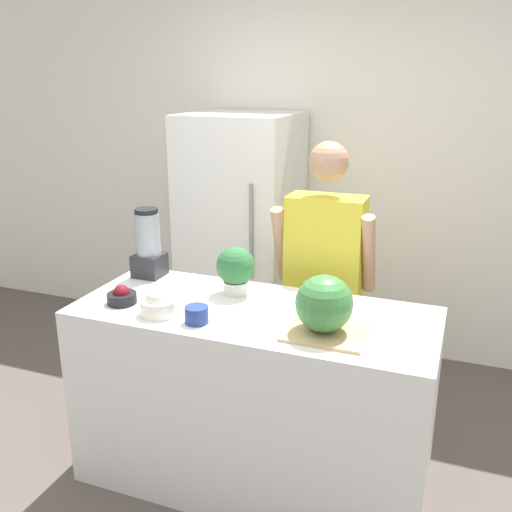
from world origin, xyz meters
The scene contains 11 objects.
wall_back centered at (0.00, 2.03, 1.30)m, with size 8.00×0.06×2.60m.
counter_island centered at (0.00, 0.35, 0.46)m, with size 1.66×0.70×0.91m.
refrigerator centered at (-0.57, 1.62, 0.85)m, with size 0.71×0.75×1.70m.
person centered at (0.16, 1.02, 0.82)m, with size 0.56×0.26×1.61m.
cutting_board centered at (0.37, 0.23, 0.92)m, with size 0.34×0.29×0.01m.
watermelon centered at (0.36, 0.22, 1.05)m, with size 0.24×0.24×0.24m.
bowl_cherries centered at (-0.61, 0.20, 0.95)m, with size 0.14×0.14×0.09m.
bowl_cream centered at (-0.38, 0.15, 0.96)m, with size 0.17×0.17×0.13m.
bowl_small_blue centered at (-0.18, 0.13, 0.95)m, with size 0.10×0.10×0.07m.
blender centered at (-0.69, 0.59, 1.08)m, with size 0.15×0.15×0.37m.
potted_plant centered at (-0.16, 0.51, 1.04)m, with size 0.19×0.19×0.24m.
Camera 1 is at (0.87, -1.90, 1.95)m, focal length 40.00 mm.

